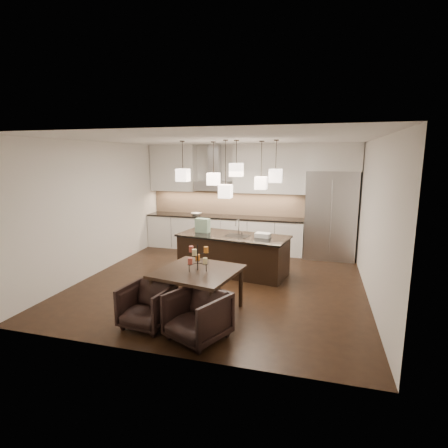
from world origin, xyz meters
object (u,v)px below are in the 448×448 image
(refrigerator, at_px, (330,215))
(armchair_right, at_px, (197,316))
(dining_table, at_px, (198,292))
(armchair_left, at_px, (147,306))
(island_body, at_px, (233,255))

(refrigerator, xyz_separation_m, armchair_right, (-1.80, -4.63, -0.74))
(dining_table, relative_size, armchair_right, 1.61)
(refrigerator, relative_size, armchair_right, 2.89)
(dining_table, relative_size, armchair_left, 1.72)
(island_body, height_order, armchair_left, island_body)
(island_body, relative_size, armchair_left, 3.26)
(refrigerator, xyz_separation_m, island_body, (-2.01, -1.76, -0.68))
(armchair_left, bearing_deg, armchair_right, -3.06)
(dining_table, height_order, armchair_right, dining_table)
(refrigerator, bearing_deg, island_body, -138.89)
(dining_table, distance_m, armchair_left, 0.85)
(refrigerator, relative_size, dining_table, 1.80)
(island_body, relative_size, armchair_right, 3.05)
(island_body, bearing_deg, armchair_right, -76.35)
(armchair_left, height_order, armchair_right, armchair_right)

